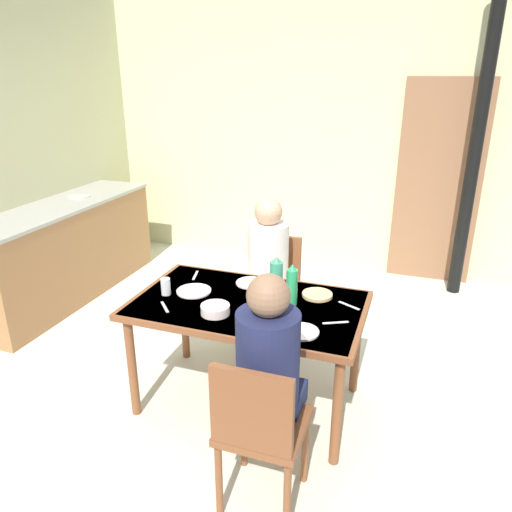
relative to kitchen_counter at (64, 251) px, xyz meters
The scene contains 24 objects.
ground_plane 2.24m from the kitchen_counter, 26.29° to the right, with size 6.87×6.87×0.00m, color beige.
wall_back 2.76m from the kitchen_counter, 40.39° to the left, with size 4.79×0.10×2.87m, color beige.
door_wooden 3.69m from the kitchen_counter, 25.89° to the left, with size 0.80×0.05×2.00m, color #8C5F41.
stove_pipe_column 3.91m from the kitchen_counter, 20.45° to the left, with size 0.12×0.12×2.87m, color black.
kitchen_counter is the anchor object (origin of this frame).
dining_table 2.43m from the kitchen_counter, 23.52° to the right, with size 1.41×0.84×0.73m.
chair_near_diner 3.09m from the kitchen_counter, 34.19° to the right, with size 0.40×0.40×0.87m.
chair_far_diner 2.15m from the kitchen_counter, ahead, with size 0.40×0.40×0.87m.
person_near_diner 3.03m from the kitchen_counter, 32.05° to the right, with size 0.30×0.37×0.77m.
person_far_diner 2.19m from the kitchen_counter, ahead, with size 0.30×0.37×0.77m.
water_bottle_green_near 2.60m from the kitchen_counter, 21.55° to the right, with size 0.08×0.08×0.31m.
water_bottle_green_far 2.66m from the kitchen_counter, 19.95° to the right, with size 0.07×0.07×0.26m.
serving_bowl_center 2.41m from the kitchen_counter, 29.13° to the right, with size 0.17×0.17×0.06m, color silver.
dinner_plate_near_left 2.65m from the kitchen_counter, 25.26° to the right, with size 0.23×0.23×0.01m, color white.
dinner_plate_near_right 2.27m from the kitchen_counter, 18.06° to the right, with size 0.19×0.19×0.01m, color white.
dinner_plate_far_center 2.08m from the kitchen_counter, 26.98° to the right, with size 0.22×0.22×0.01m, color white.
dinner_plate_far_side 2.90m from the kitchen_counter, 24.83° to the right, with size 0.19×0.19×0.01m, color white.
drinking_glass_by_near_diner 2.47m from the kitchen_counter, 22.42° to the right, with size 0.06×0.06×0.10m, color silver.
drinking_glass_by_far_diner 2.00m from the kitchen_counter, 31.29° to the right, with size 0.06×0.06×0.11m, color silver.
bread_plate_sliced 2.72m from the kitchen_counter, 15.87° to the right, with size 0.19×0.19×0.02m, color #DBB77A.
cutlery_knife_near 2.94m from the kitchen_counter, 16.03° to the right, with size 0.15×0.02×0.00m, color silver.
cutlery_fork_near 1.89m from the kitchen_counter, 21.87° to the right, with size 0.15×0.02×0.00m, color silver.
cutlery_knife_far 2.97m from the kitchen_counter, 20.64° to the right, with size 0.15×0.02×0.00m, color silver.
cutlery_fork_far 2.15m from the kitchen_counter, 33.93° to the right, with size 0.15×0.02×0.00m, color silver.
Camera 1 is at (1.18, -2.49, 2.05)m, focal length 34.09 mm.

